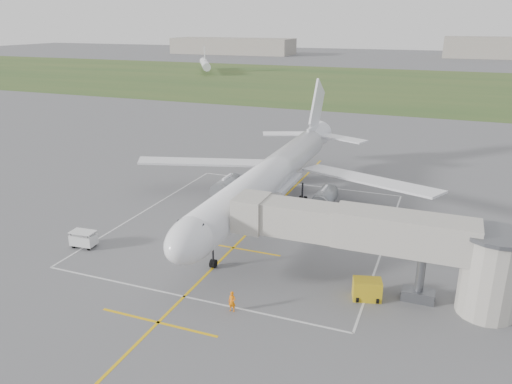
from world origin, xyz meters
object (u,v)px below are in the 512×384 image
at_px(jet_bridge, 394,243).
at_px(baggage_cart, 84,239).
at_px(airliner, 270,176).
at_px(ramp_worker_wing, 232,205).
at_px(ramp_worker_nose, 232,302).
at_px(gpu_unit, 367,290).

bearing_deg(jet_bridge, baggage_cart, -176.55).
height_order(airliner, ramp_worker_wing, airliner).
xyz_separation_m(baggage_cart, ramp_worker_nose, (18.62, -5.24, -0.02)).
height_order(gpu_unit, baggage_cart, gpu_unit).
xyz_separation_m(airliner, baggage_cart, (-14.03, -16.04, -3.53)).
relative_size(jet_bridge, baggage_cart, 9.24).
distance_m(baggage_cart, ramp_worker_wing, 17.58).
bearing_deg(ramp_worker_nose, ramp_worker_wing, 115.85).
bearing_deg(ramp_worker_wing, gpu_unit, 170.29).
distance_m(gpu_unit, ramp_worker_wing, 23.13).
xyz_separation_m(jet_bridge, gpu_unit, (-1.64, -1.32, -3.90)).
xyz_separation_m(baggage_cart, ramp_worker_wing, (9.80, 14.60, -0.09)).
bearing_deg(gpu_unit, jet_bridge, 23.88).
height_order(baggage_cart, ramp_worker_nose, ramp_worker_nose).
xyz_separation_m(gpu_unit, baggage_cart, (-28.11, -0.47, 0.02)).
relative_size(gpu_unit, baggage_cart, 1.02).
relative_size(jet_bridge, gpu_unit, 9.03).
bearing_deg(baggage_cart, airliner, 44.62).
relative_size(airliner, ramp_worker_wing, 29.95).
bearing_deg(gpu_unit, airliner, 117.09).
xyz_separation_m(airliner, ramp_worker_nose, (4.59, -21.28, -3.54)).
bearing_deg(ramp_worker_nose, jet_bridge, 34.15).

